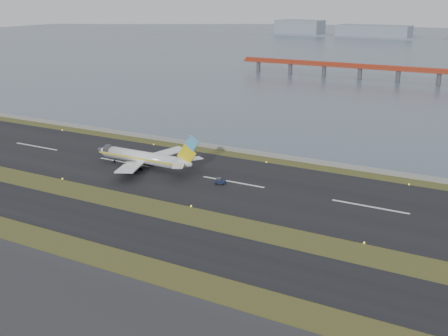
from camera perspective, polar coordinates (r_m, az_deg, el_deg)
The scene contains 7 objects.
ground at distance 138.67m, azimuth -5.05°, elevation -4.93°, with size 1000.00×1000.00×0.00m, color #384719.
taxiway_strip at distance 129.78m, azimuth -8.06°, elevation -6.63°, with size 1000.00×18.00×0.10m, color black.
runway_strip at distance 162.60m, azimuth 0.93°, elevation -1.44°, with size 1000.00×45.00×0.10m, color black.
seawall at distance 188.16m, azimuth 5.31°, elevation 1.25°, with size 1000.00×2.50×1.00m, color gray.
red_pier at distance 362.06m, azimuth 21.06°, elevation 9.04°, with size 260.00×5.00×10.20m.
airliner at distance 176.10m, azimuth -8.01°, elevation 1.03°, with size 38.52×32.89×12.80m.
pushback_tug at distance 160.66m, azimuth -0.40°, elevation -1.36°, with size 3.19×2.34×1.83m.
Camera 1 is at (73.58, -105.22, 52.39)m, focal length 45.00 mm.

